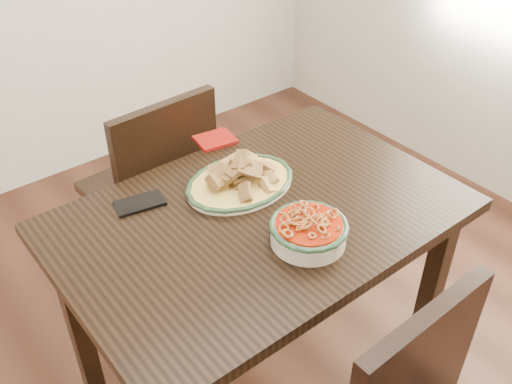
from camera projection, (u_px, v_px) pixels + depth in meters
dining_table at (260, 238)px, 1.73m from camera, size 1.17×0.78×0.75m
chair_far at (156, 185)px, 2.21m from camera, size 0.44×0.44×0.89m
fish_plate at (240, 174)px, 1.75m from camera, size 0.35×0.28×0.11m
noodle_bowl at (309, 229)px, 1.54m from camera, size 0.22×0.22×0.08m
smartphone at (140, 203)px, 1.70m from camera, size 0.16×0.11×0.01m
napkin at (215, 140)px, 1.99m from camera, size 0.15×0.13×0.01m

